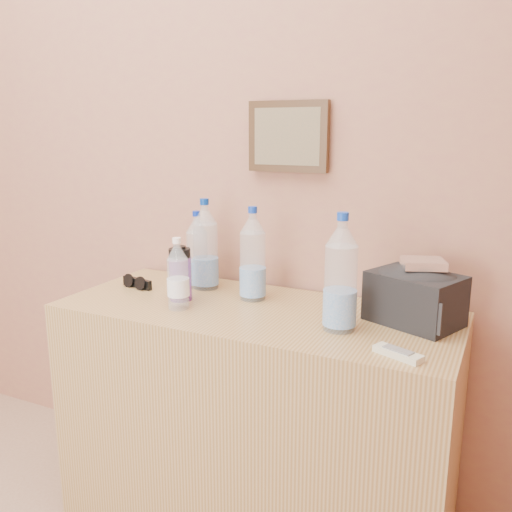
{
  "coord_description": "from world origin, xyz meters",
  "views": [
    {
      "loc": [
        1.28,
        0.14,
        1.42
      ],
      "look_at": [
        0.52,
        1.71,
        1.02
      ],
      "focal_mm": 38.0,
      "sensor_mm": 36.0,
      "label": 1
    }
  ],
  "objects_px": {
    "ac_remote": "(398,354)",
    "pet_small": "(178,278)",
    "toiletry_bag": "(415,295)",
    "foil_packet": "(423,263)",
    "pet_large_d": "(341,279)",
    "pet_large_a": "(197,254)",
    "pet_large_b": "(205,249)",
    "pet_large_c": "(253,259)",
    "nalgene_bottle": "(180,274)",
    "dresser": "(255,421)",
    "sunglasses": "(137,283)"
  },
  "relations": [
    {
      "from": "ac_remote",
      "to": "pet_small",
      "type": "bearing_deg",
      "value": -163.9
    },
    {
      "from": "toiletry_bag",
      "to": "foil_packet",
      "type": "height_order",
      "value": "foil_packet"
    },
    {
      "from": "pet_large_d",
      "to": "toiletry_bag",
      "type": "relative_size",
      "value": 1.36
    },
    {
      "from": "pet_large_a",
      "to": "toiletry_bag",
      "type": "height_order",
      "value": "pet_large_a"
    },
    {
      "from": "pet_large_a",
      "to": "pet_large_b",
      "type": "bearing_deg",
      "value": -3.51
    },
    {
      "from": "pet_small",
      "to": "pet_large_d",
      "type": "bearing_deg",
      "value": 4.66
    },
    {
      "from": "pet_large_c",
      "to": "nalgene_bottle",
      "type": "relative_size",
      "value": 1.7
    },
    {
      "from": "dresser",
      "to": "toiletry_bag",
      "type": "bearing_deg",
      "value": 10.37
    },
    {
      "from": "foil_packet",
      "to": "toiletry_bag",
      "type": "bearing_deg",
      "value": -166.27
    },
    {
      "from": "pet_small",
      "to": "pet_large_c",
      "type": "bearing_deg",
      "value": 49.03
    },
    {
      "from": "dresser",
      "to": "ac_remote",
      "type": "xyz_separation_m",
      "value": [
        0.51,
        -0.19,
        0.43
      ]
    },
    {
      "from": "pet_large_d",
      "to": "nalgene_bottle",
      "type": "xyz_separation_m",
      "value": [
        -0.59,
        0.04,
        -0.06
      ]
    },
    {
      "from": "nalgene_bottle",
      "to": "ac_remote",
      "type": "height_order",
      "value": "nalgene_bottle"
    },
    {
      "from": "pet_large_a",
      "to": "sunglasses",
      "type": "relative_size",
      "value": 2.06
    },
    {
      "from": "pet_large_c",
      "to": "ac_remote",
      "type": "height_order",
      "value": "pet_large_c"
    },
    {
      "from": "pet_small",
      "to": "foil_packet",
      "type": "bearing_deg",
      "value": 15.19
    },
    {
      "from": "dresser",
      "to": "pet_large_c",
      "type": "height_order",
      "value": "pet_large_c"
    },
    {
      "from": "pet_large_a",
      "to": "toiletry_bag",
      "type": "xyz_separation_m",
      "value": [
        0.82,
        -0.05,
        -0.04
      ]
    },
    {
      "from": "pet_large_c",
      "to": "foil_packet",
      "type": "distance_m",
      "value": 0.58
    },
    {
      "from": "toiletry_bag",
      "to": "pet_large_c",
      "type": "bearing_deg",
      "value": -157.8
    },
    {
      "from": "pet_large_c",
      "to": "dresser",
      "type": "bearing_deg",
      "value": -60.3
    },
    {
      "from": "dresser",
      "to": "nalgene_bottle",
      "type": "height_order",
      "value": "nalgene_bottle"
    },
    {
      "from": "toiletry_bag",
      "to": "nalgene_bottle",
      "type": "bearing_deg",
      "value": -148.99
    },
    {
      "from": "dresser",
      "to": "pet_large_d",
      "type": "distance_m",
      "value": 0.66
    },
    {
      "from": "pet_small",
      "to": "sunglasses",
      "type": "distance_m",
      "value": 0.33
    },
    {
      "from": "pet_large_a",
      "to": "nalgene_bottle",
      "type": "xyz_separation_m",
      "value": [
        0.03,
        -0.17,
        -0.03
      ]
    },
    {
      "from": "ac_remote",
      "to": "pet_large_b",
      "type": "bearing_deg",
      "value": 179.56
    },
    {
      "from": "pet_large_b",
      "to": "pet_large_d",
      "type": "relative_size",
      "value": 0.96
    },
    {
      "from": "pet_large_c",
      "to": "pet_large_a",
      "type": "bearing_deg",
      "value": 169.28
    },
    {
      "from": "pet_large_d",
      "to": "foil_packet",
      "type": "distance_m",
      "value": 0.27
    },
    {
      "from": "dresser",
      "to": "pet_large_b",
      "type": "xyz_separation_m",
      "value": [
        -0.28,
        0.14,
        0.57
      ]
    },
    {
      "from": "pet_large_c",
      "to": "pet_small",
      "type": "xyz_separation_m",
      "value": [
        -0.18,
        -0.2,
        -0.04
      ]
    },
    {
      "from": "pet_large_a",
      "to": "sunglasses",
      "type": "bearing_deg",
      "value": -150.43
    },
    {
      "from": "pet_large_b",
      "to": "foil_packet",
      "type": "relative_size",
      "value": 2.76
    },
    {
      "from": "pet_large_b",
      "to": "ac_remote",
      "type": "relative_size",
      "value": 2.52
    },
    {
      "from": "pet_small",
      "to": "sunglasses",
      "type": "xyz_separation_m",
      "value": [
        -0.28,
        0.14,
        -0.09
      ]
    },
    {
      "from": "pet_large_c",
      "to": "sunglasses",
      "type": "distance_m",
      "value": 0.48
    },
    {
      "from": "pet_large_b",
      "to": "toiletry_bag",
      "type": "distance_m",
      "value": 0.78
    },
    {
      "from": "pet_large_d",
      "to": "sunglasses",
      "type": "bearing_deg",
      "value": 173.43
    },
    {
      "from": "sunglasses",
      "to": "pet_large_b",
      "type": "bearing_deg",
      "value": 35.96
    },
    {
      "from": "nalgene_bottle",
      "to": "pet_large_a",
      "type": "bearing_deg",
      "value": 101.18
    },
    {
      "from": "pet_large_b",
      "to": "pet_small",
      "type": "distance_m",
      "value": 0.26
    },
    {
      "from": "pet_large_a",
      "to": "toiletry_bag",
      "type": "relative_size",
      "value": 1.11
    },
    {
      "from": "sunglasses",
      "to": "ac_remote",
      "type": "bearing_deg",
      "value": -1.41
    },
    {
      "from": "sunglasses",
      "to": "pet_large_d",
      "type": "bearing_deg",
      "value": 4.31
    },
    {
      "from": "ac_remote",
      "to": "toiletry_bag",
      "type": "height_order",
      "value": "toiletry_bag"
    },
    {
      "from": "nalgene_bottle",
      "to": "foil_packet",
      "type": "relative_size",
      "value": 1.57
    },
    {
      "from": "foil_packet",
      "to": "pet_large_d",
      "type": "bearing_deg",
      "value": -142.54
    },
    {
      "from": "sunglasses",
      "to": "toiletry_bag",
      "type": "distance_m",
      "value": 1.02
    },
    {
      "from": "sunglasses",
      "to": "ac_remote",
      "type": "distance_m",
      "value": 1.05
    }
  ]
}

